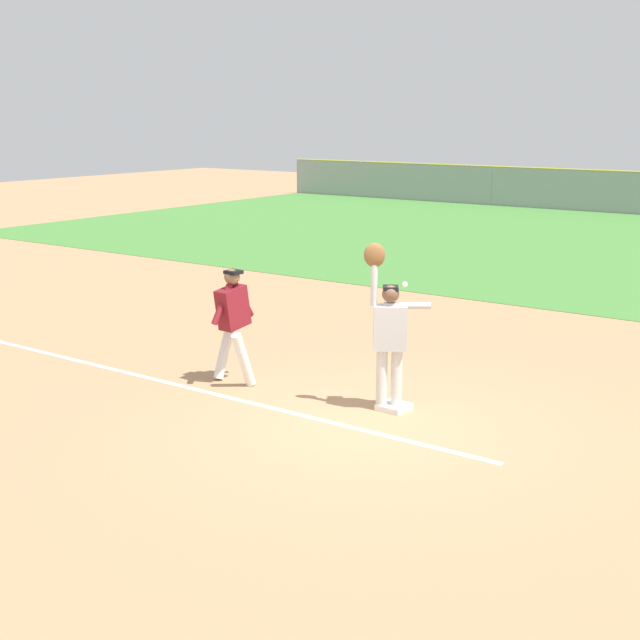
# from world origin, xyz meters

# --- Properties ---
(ground_plane) EXTENTS (78.71, 78.71, 0.00)m
(ground_plane) POSITION_xyz_m (0.00, 0.00, 0.00)
(ground_plane) COLOR tan
(chalk_foul_line) EXTENTS (12.00, 0.16, 0.01)m
(chalk_foul_line) POSITION_xyz_m (-4.01, -0.20, 0.00)
(chalk_foul_line) COLOR white
(chalk_foul_line) RESTS_ON ground_plane
(first_base) EXTENTS (0.40, 0.40, 0.08)m
(first_base) POSITION_xyz_m (-0.01, 0.70, 0.04)
(first_base) COLOR white
(first_base) RESTS_ON ground_plane
(fielder) EXTENTS (0.81, 0.58, 2.28)m
(fielder) POSITION_xyz_m (-0.08, 0.64, 1.12)
(fielder) COLOR silver
(fielder) RESTS_ON ground_plane
(runner) EXTENTS (0.73, 0.85, 1.72)m
(runner) POSITION_xyz_m (-2.59, 0.37, 1.00)
(runner) COLOR white
(runner) RESTS_ON ground_plane
(baseball) EXTENTS (0.07, 0.07, 0.07)m
(baseball) POSITION_xyz_m (0.11, 0.71, 1.74)
(baseball) COLOR white
(parked_car_green) EXTENTS (4.44, 2.19, 1.25)m
(parked_car_green) POSITION_xyz_m (-6.43, 29.15, 0.67)
(parked_car_green) COLOR #1E6B33
(parked_car_green) RESTS_ON ground_plane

